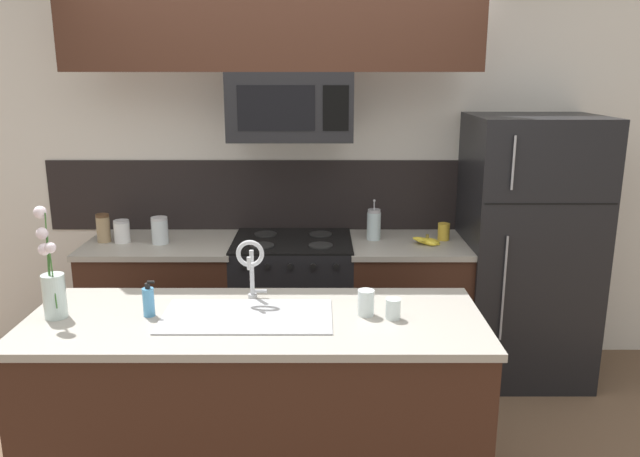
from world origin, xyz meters
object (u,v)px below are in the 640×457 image
object	(u,v)px
french_press	(376,225)
sink_faucet	(253,261)
coffee_tin	(446,232)
spare_glass	(395,309)
microwave	(293,106)
storage_jar_tall	(106,228)
storage_jar_short	(162,230)
storage_jar_medium	(124,231)
refrigerator	(528,249)
banana_bunch	(429,241)
dish_soap_bottle	(151,301)
drinking_glass	(368,303)
stove_range	(295,307)
flower_vase	(55,287)

from	to	relation	value
french_press	sink_faucet	distance (m)	1.30
coffee_tin	spare_glass	distance (m)	1.40
microwave	sink_faucet	world-z (taller)	microwave
storage_jar_tall	spare_glass	bearing A→B (deg)	-36.65
storage_jar_short	microwave	bearing A→B (deg)	1.05
storage_jar_medium	coffee_tin	size ratio (longest dim) A/B	1.31
refrigerator	sink_faucet	xyz separation A→B (m)	(-1.66, -1.07, 0.25)
refrigerator	banana_bunch	bearing A→B (deg)	-173.04
spare_glass	french_press	bearing A→B (deg)	88.93
dish_soap_bottle	microwave	bearing A→B (deg)	64.11
refrigerator	storage_jar_medium	size ratio (longest dim) A/B	11.86
storage_jar_medium	storage_jar_short	size ratio (longest dim) A/B	0.84
drinking_glass	storage_jar_tall	bearing A→B (deg)	142.31
stove_range	spare_glass	xyz separation A→B (m)	(0.50, -1.27, 0.49)
coffee_tin	sink_faucet	xyz separation A→B (m)	(-1.13, -1.10, 0.14)
coffee_tin	spare_glass	size ratio (longest dim) A/B	1.19
microwave	storage_jar_tall	size ratio (longest dim) A/B	4.10
storage_jar_medium	french_press	distance (m)	1.62
banana_bunch	dish_soap_bottle	world-z (taller)	dish_soap_bottle
microwave	refrigerator	bearing A→B (deg)	1.55
microwave	storage_jar_tall	world-z (taller)	microwave
banana_bunch	storage_jar_short	bearing A→B (deg)	179.20
refrigerator	storage_jar_short	distance (m)	2.35
storage_jar_medium	microwave	bearing A→B (deg)	-0.74
banana_bunch	coffee_tin	distance (m)	0.17
storage_jar_medium	storage_jar_short	world-z (taller)	storage_jar_short
banana_bunch	dish_soap_bottle	xyz separation A→B (m)	(-1.44, -1.18, 0.05)
microwave	sink_faucet	xyz separation A→B (m)	(-0.15, -1.03, -0.66)
coffee_tin	dish_soap_bottle	world-z (taller)	dish_soap_bottle
banana_bunch	flower_vase	size ratio (longest dim) A/B	0.38
storage_jar_tall	drinking_glass	bearing A→B (deg)	-37.69
microwave	storage_jar_short	bearing A→B (deg)	-178.95
refrigerator	flower_vase	bearing A→B (deg)	-153.07
stove_range	storage_jar_medium	size ratio (longest dim) A/B	6.45
storage_jar_medium	banana_bunch	world-z (taller)	storage_jar_medium
sink_faucet	spare_glass	bearing A→B (deg)	-18.47
stove_range	flower_vase	bearing A→B (deg)	-128.59
coffee_tin	refrigerator	bearing A→B (deg)	-3.25
storage_jar_medium	flower_vase	world-z (taller)	flower_vase
stove_range	refrigerator	bearing A→B (deg)	0.76
microwave	banana_bunch	bearing A→B (deg)	-2.61
coffee_tin	french_press	bearing A→B (deg)	178.74
coffee_tin	dish_soap_bottle	bearing A→B (deg)	-140.66
refrigerator	sink_faucet	size ratio (longest dim) A/B	5.59
microwave	sink_faucet	size ratio (longest dim) A/B	2.43
refrigerator	storage_jar_medium	xyz separation A→B (m)	(-2.60, -0.03, 0.13)
microwave	storage_jar_medium	world-z (taller)	microwave
microwave	drinking_glass	size ratio (longest dim) A/B	6.31
microwave	french_press	size ratio (longest dim) A/B	2.79
french_press	dish_soap_bottle	distance (m)	1.71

